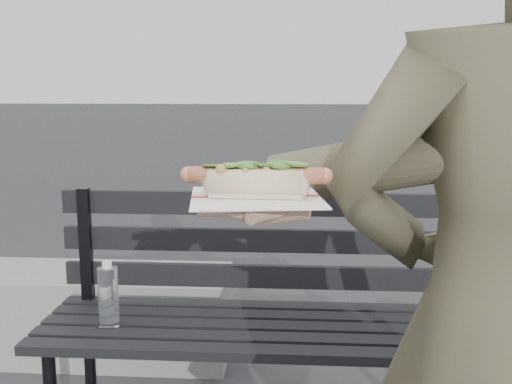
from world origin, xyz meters
TOP-DOWN VIEW (x-y plane):
  - park_bench at (-0.09, 0.91)m, footprint 1.50×0.44m
  - concrete_block at (-0.91, 1.59)m, footprint 1.20×0.40m
  - person at (0.33, -0.01)m, footprint 0.65×0.48m
  - held_hotdog at (0.12, -0.03)m, footprint 0.63×0.30m

SIDE VIEW (x-z plane):
  - concrete_block at x=-0.91m, z-range 0.00..0.40m
  - park_bench at x=-0.09m, z-range 0.08..0.96m
  - person at x=0.33m, z-range 0.00..1.64m
  - held_hotdog at x=0.12m, z-range 1.01..1.21m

